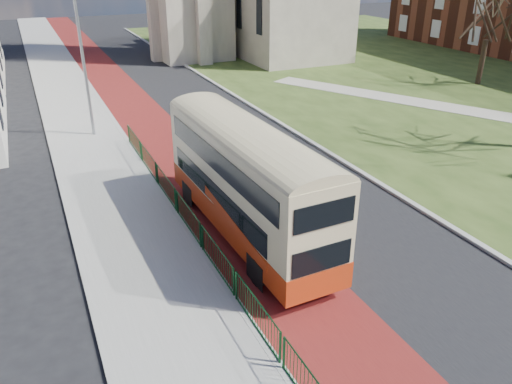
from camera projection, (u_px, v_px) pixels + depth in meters
ground at (335, 292)px, 15.33m from camera, size 160.00×160.00×0.00m
road_carriageway at (185, 114)px, 32.26m from camera, size 9.00×120.00×0.01m
bus_lane at (144, 119)px, 31.24m from camera, size 3.40×120.00×0.01m
pavement_west at (81, 126)px, 29.78m from camera, size 4.00×120.00×0.12m
kerb_west at (115, 122)px, 30.54m from camera, size 0.25×120.00×0.13m
kerb_east at (238, 98)px, 35.61m from camera, size 0.25×80.00×0.13m
grass_green at (450, 73)px, 43.16m from camera, size 40.00×80.00×0.04m
pedestrian_railing at (201, 236)px, 17.25m from camera, size 0.07×24.00×1.12m
streetlamp at (85, 54)px, 26.43m from camera, size 2.13×0.18×8.00m
bus at (246, 177)px, 17.46m from camera, size 2.56×9.78×4.06m
winter_tree_far at (493, 3)px, 36.97m from camera, size 6.78×6.78×8.67m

